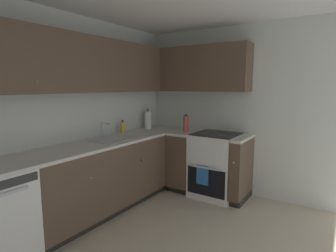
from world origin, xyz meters
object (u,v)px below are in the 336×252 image
(oven_range, at_px, (216,164))
(soap_bottle, at_px, (123,128))
(paper_towel_roll, at_px, (148,120))
(oil_bottle, at_px, (186,123))

(oven_range, distance_m, soap_bottle, 1.44)
(oven_range, relative_size, paper_towel_roll, 3.16)
(oven_range, bearing_deg, oil_bottle, 92.14)
(soap_bottle, bearing_deg, oil_bottle, -44.19)
(oil_bottle, bearing_deg, paper_towel_roll, 100.07)
(soap_bottle, relative_size, paper_towel_roll, 0.59)
(soap_bottle, xyz_separation_m, paper_towel_roll, (0.56, -0.02, 0.05))
(oven_range, height_order, paper_towel_roll, paper_towel_roll)
(oven_range, xyz_separation_m, paper_towel_roll, (-0.13, 1.13, 0.58))
(soap_bottle, height_order, oil_bottle, oil_bottle)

